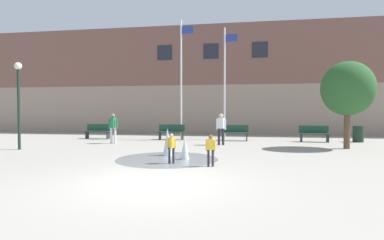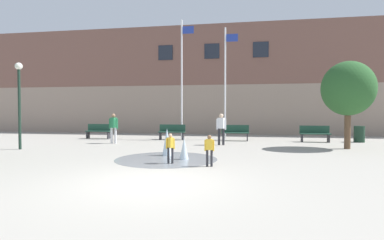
# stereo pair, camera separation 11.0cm
# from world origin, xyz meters

# --- Properties ---
(ground_plane) EXTENTS (100.00, 100.00, 0.00)m
(ground_plane) POSITION_xyz_m (0.00, 0.00, 0.00)
(ground_plane) COLOR #9E998E
(library_building) EXTENTS (36.00, 6.05, 8.13)m
(library_building) POSITION_xyz_m (0.00, 18.16, 4.07)
(library_building) COLOR gray
(library_building) RESTS_ON ground
(splash_fountain) EXTENTS (3.66, 3.66, 1.06)m
(splash_fountain) POSITION_xyz_m (-0.41, 3.91, 0.33)
(splash_fountain) COLOR gray
(splash_fountain) RESTS_ON ground
(park_bench_far_left) EXTENTS (1.60, 0.44, 0.91)m
(park_bench_far_left) POSITION_xyz_m (-6.67, 10.67, 0.48)
(park_bench_far_left) COLOR #28282D
(park_bench_far_left) RESTS_ON ground
(park_bench_left_of_flagpoles) EXTENTS (1.60, 0.44, 0.91)m
(park_bench_left_of_flagpoles) POSITION_xyz_m (-1.97, 10.73, 0.48)
(park_bench_left_of_flagpoles) COLOR #28282D
(park_bench_left_of_flagpoles) RESTS_ON ground
(park_bench_center) EXTENTS (1.60, 0.44, 0.91)m
(park_bench_center) POSITION_xyz_m (1.80, 10.70, 0.48)
(park_bench_center) COLOR #28282D
(park_bench_center) RESTS_ON ground
(park_bench_near_trashcan) EXTENTS (1.60, 0.44, 0.91)m
(park_bench_near_trashcan) POSITION_xyz_m (6.21, 10.66, 0.48)
(park_bench_near_trashcan) COLOR #28282D
(park_bench_near_trashcan) RESTS_ON ground
(child_with_pink_shirt) EXTENTS (0.31, 0.23, 0.99)m
(child_with_pink_shirt) POSITION_xyz_m (-0.13, 2.68, 0.58)
(child_with_pink_shirt) COLOR #28282D
(child_with_pink_shirt) RESTS_ON ground
(child_running) EXTENTS (0.31, 0.14, 0.99)m
(child_running) POSITION_xyz_m (1.20, 2.34, 0.58)
(child_running) COLOR #28282D
(child_running) RESTS_ON ground
(adult_near_bench) EXTENTS (0.50, 0.35, 1.59)m
(adult_near_bench) POSITION_xyz_m (-4.56, 8.16, 0.93)
(adult_near_bench) COLOR silver
(adult_near_bench) RESTS_ON ground
(adult_in_red) EXTENTS (0.50, 0.33, 1.59)m
(adult_in_red) POSITION_xyz_m (1.16, 8.33, 0.93)
(adult_in_red) COLOR #28282D
(adult_in_red) RESTS_ON ground
(flagpole_left) EXTENTS (0.80, 0.10, 7.32)m
(flagpole_left) POSITION_xyz_m (-1.45, 11.29, 3.90)
(flagpole_left) COLOR silver
(flagpole_left) RESTS_ON ground
(flagpole_right) EXTENTS (0.80, 0.10, 6.73)m
(flagpole_right) POSITION_xyz_m (1.22, 11.29, 3.60)
(flagpole_right) COLOR silver
(flagpole_right) RESTS_ON ground
(lamp_post_left_lane) EXTENTS (0.32, 0.32, 3.89)m
(lamp_post_left_lane) POSITION_xyz_m (-7.67, 5.11, 2.54)
(lamp_post_left_lane) COLOR #192D23
(lamp_post_left_lane) RESTS_ON ground
(trash_can) EXTENTS (0.56, 0.56, 0.90)m
(trash_can) POSITION_xyz_m (8.61, 10.96, 0.45)
(trash_can) COLOR #193323
(trash_can) RESTS_ON ground
(street_tree_near_building) EXTENTS (2.32, 2.32, 3.98)m
(street_tree_near_building) POSITION_xyz_m (6.94, 7.71, 2.74)
(street_tree_near_building) COLOR brown
(street_tree_near_building) RESTS_ON ground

